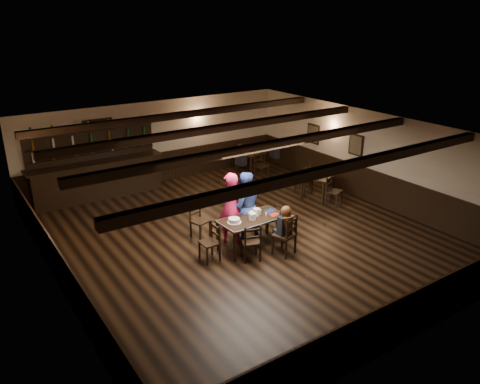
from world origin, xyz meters
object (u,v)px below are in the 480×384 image
woman_pink (231,208)px  man_blue (244,206)px  chair_near_right (288,233)px  dining_table (252,221)px  cake (234,221)px  bar_counter (97,174)px  chair_near_left (252,240)px

woman_pink → man_blue: woman_pink is taller
chair_near_right → man_blue: (-0.32, 1.29, 0.30)m
dining_table → woman_pink: (-0.27, 0.52, 0.22)m
chair_near_right → cake: (-0.93, 0.84, 0.22)m
man_blue → bar_counter: bar_counter is taller
dining_table → man_blue: (0.11, 0.49, 0.20)m
man_blue → cake: size_ratio=5.21×
man_blue → cake: bearing=58.4°
chair_near_right → woman_pink: bearing=117.9°
man_blue → cake: man_blue is taller
chair_near_right → cake: 1.27m
cake → man_blue: bearing=37.2°
woman_pink → man_blue: size_ratio=1.03×
chair_near_left → woman_pink: 1.17m
woman_pink → man_blue: (0.38, -0.04, -0.03)m
chair_near_right → cake: chair_near_right is taller
bar_counter → woman_pink: bearing=-70.0°
chair_near_left → bar_counter: (-1.61, 5.90, 0.20)m
woman_pink → cake: 0.55m
dining_table → chair_near_right: (0.43, -0.81, -0.10)m
cake → woman_pink: bearing=65.9°
woman_pink → chair_near_right: bearing=140.6°
woman_pink → bar_counter: bar_counter is taller
chair_near_left → woman_pink: size_ratio=0.50×
bar_counter → chair_near_left: bearing=-74.7°
dining_table → cake: (-0.49, 0.03, 0.12)m
woman_pink → dining_table: bearing=140.2°
woman_pink → cake: (-0.22, -0.50, -0.10)m
chair_near_right → woman_pink: 1.54m
dining_table → woman_pink: bearing=117.5°
dining_table → cake: size_ratio=4.95×
chair_near_right → woman_pink: (-0.71, 1.33, 0.32)m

